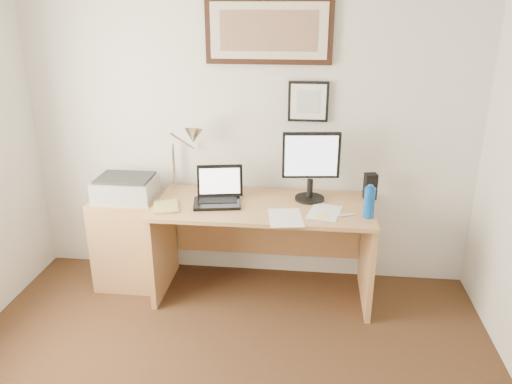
# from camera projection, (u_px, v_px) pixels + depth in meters

# --- Properties ---
(wall_back) EXTENTS (3.50, 0.02, 2.50)m
(wall_back) POSITION_uv_depth(u_px,v_px,m) (249.00, 126.00, 3.84)
(wall_back) COLOR silver
(wall_back) RESTS_ON ground
(side_cabinet) EXTENTS (0.50, 0.40, 0.73)m
(side_cabinet) POSITION_uv_depth(u_px,v_px,m) (129.00, 241.00, 3.95)
(side_cabinet) COLOR #AD7A48
(side_cabinet) RESTS_ON floor
(water_bottle) EXTENTS (0.08, 0.08, 0.21)m
(water_bottle) POSITION_uv_depth(u_px,v_px,m) (369.00, 203.00, 3.41)
(water_bottle) COLOR #0C4DA7
(water_bottle) RESTS_ON desk
(bottle_cap) EXTENTS (0.04, 0.04, 0.02)m
(bottle_cap) POSITION_uv_depth(u_px,v_px,m) (371.00, 187.00, 3.37)
(bottle_cap) COLOR #0C4DA7
(bottle_cap) RESTS_ON water_bottle
(speaker) EXTENTS (0.10, 0.09, 0.20)m
(speaker) POSITION_uv_depth(u_px,v_px,m) (370.00, 186.00, 3.74)
(speaker) COLOR black
(speaker) RESTS_ON desk
(paper_sheet_a) EXTENTS (0.27, 0.35, 0.00)m
(paper_sheet_a) POSITION_uv_depth(u_px,v_px,m) (286.00, 218.00, 3.43)
(paper_sheet_a) COLOR white
(paper_sheet_a) RESTS_ON desk
(paper_sheet_b) EXTENTS (0.27, 0.34, 0.00)m
(paper_sheet_b) POSITION_uv_depth(u_px,v_px,m) (325.00, 212.00, 3.52)
(paper_sheet_b) COLOR white
(paper_sheet_b) RESTS_ON desk
(sticky_pad) EXTENTS (0.08, 0.08, 0.01)m
(sticky_pad) POSITION_uv_depth(u_px,v_px,m) (320.00, 215.00, 3.46)
(sticky_pad) COLOR #EEE171
(sticky_pad) RESTS_ON desk
(marker_pen) EXTENTS (0.14, 0.06, 0.02)m
(marker_pen) POSITION_uv_depth(u_px,v_px,m) (344.00, 215.00, 3.45)
(marker_pen) COLOR white
(marker_pen) RESTS_ON desk
(book) EXTENTS (0.24, 0.28, 0.02)m
(book) POSITION_uv_depth(u_px,v_px,m) (154.00, 208.00, 3.58)
(book) COLOR tan
(book) RESTS_ON desk
(desk) EXTENTS (1.60, 0.70, 0.75)m
(desk) POSITION_uv_depth(u_px,v_px,m) (264.00, 229.00, 3.82)
(desk) COLOR #AD7A48
(desk) RESTS_ON floor
(laptop) EXTENTS (0.38, 0.35, 0.26)m
(laptop) POSITION_uv_depth(u_px,v_px,m) (218.00, 195.00, 3.68)
(laptop) COLOR black
(laptop) RESTS_ON desk
(lcd_monitor) EXTENTS (0.42, 0.22, 0.52)m
(lcd_monitor) POSITION_uv_depth(u_px,v_px,m) (311.00, 163.00, 3.64)
(lcd_monitor) COLOR black
(lcd_monitor) RESTS_ON desk
(printer) EXTENTS (0.44, 0.34, 0.18)m
(printer) POSITION_uv_depth(u_px,v_px,m) (126.00, 188.00, 3.79)
(printer) COLOR #A6A6A8
(printer) RESTS_ON side_cabinet
(desk_lamp) EXTENTS (0.29, 0.27, 0.53)m
(desk_lamp) POSITION_uv_depth(u_px,v_px,m) (192.00, 138.00, 3.73)
(desk_lamp) COLOR silver
(desk_lamp) RESTS_ON desk
(picture_large) EXTENTS (0.92, 0.04, 0.47)m
(picture_large) POSITION_uv_depth(u_px,v_px,m) (269.00, 31.00, 3.55)
(picture_large) COLOR black
(picture_large) RESTS_ON wall_back
(picture_small) EXTENTS (0.30, 0.03, 0.30)m
(picture_small) POSITION_uv_depth(u_px,v_px,m) (308.00, 102.00, 3.70)
(picture_small) COLOR black
(picture_small) RESTS_ON wall_back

